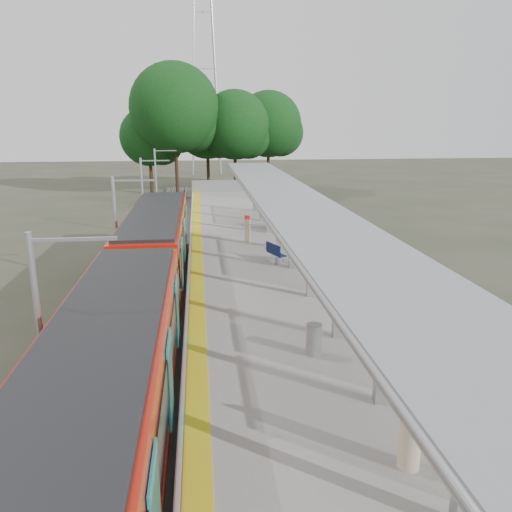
{
  "coord_description": "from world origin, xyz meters",
  "views": [
    {
      "loc": [
        -2.36,
        -4.76,
        7.88
      ],
      "look_at": [
        -0.0,
        15.63,
        2.3
      ],
      "focal_mm": 35.0,
      "sensor_mm": 36.0,
      "label": 1
    }
  ],
  "objects": [
    {
      "name": "trackbed",
      "position": [
        -4.5,
        20.0,
        0.12
      ],
      "size": [
        3.0,
        70.0,
        0.24
      ],
      "primitive_type": "cube",
      "color": "#59544C",
      "rests_on": "ground"
    },
    {
      "name": "platform",
      "position": [
        0.0,
        20.0,
        0.5
      ],
      "size": [
        6.0,
        50.0,
        1.0
      ],
      "primitive_type": "cube",
      "color": "gray",
      "rests_on": "ground"
    },
    {
      "name": "tactile_strip",
      "position": [
        -2.55,
        20.0,
        1.01
      ],
      "size": [
        0.6,
        50.0,
        0.02
      ],
      "primitive_type": "cube",
      "color": "gold",
      "rests_on": "platform"
    },
    {
      "name": "end_fence",
      "position": [
        0.0,
        44.95,
        1.6
      ],
      "size": [
        6.0,
        0.1,
        1.2
      ],
      "primitive_type": "cube",
      "color": "#9EA0A5",
      "rests_on": "platform"
    },
    {
      "name": "train",
      "position": [
        -4.5,
        12.84,
        2.05
      ],
      "size": [
        2.74,
        27.6,
        3.62
      ],
      "color": "black",
      "rests_on": "ground"
    },
    {
      "name": "canopy",
      "position": [
        1.61,
        16.19,
        4.2
      ],
      "size": [
        3.27,
        38.0,
        3.66
      ],
      "color": "#9EA0A5",
      "rests_on": "platform"
    },
    {
      "name": "pylon",
      "position": [
        -1.0,
        73.0,
        19.0
      ],
      "size": [
        8.0,
        4.0,
        38.0
      ],
      "primitive_type": null,
      "color": "#9EA0A5",
      "rests_on": "ground"
    },
    {
      "name": "tree_cluster",
      "position": [
        -1.14,
        51.94,
        7.87
      ],
      "size": [
        20.4,
        13.5,
        13.8
      ],
      "color": "#382316",
      "rests_on": "ground"
    },
    {
      "name": "catenary_masts",
      "position": [
        -6.22,
        19.0,
        2.91
      ],
      "size": [
        2.08,
        48.16,
        5.4
      ],
      "color": "#9EA0A5",
      "rests_on": "ground"
    },
    {
      "name": "bench_mid",
      "position": [
        1.38,
        19.23,
        1.49
      ],
      "size": [
        0.9,
        1.4,
        0.92
      ],
      "rotation": [
        0.0,
        0.0,
        0.39
      ],
      "color": "#101D53",
      "rests_on": "platform"
    },
    {
      "name": "bench_far",
      "position": [
        2.6,
        26.88,
        1.62
      ],
      "size": [
        0.77,
        1.78,
        1.18
      ],
      "rotation": [
        0.0,
        0.0,
        0.15
      ],
      "color": "#101D53",
      "rests_on": "platform"
    },
    {
      "name": "info_pillar_near",
      "position": [
        1.75,
        3.59,
        1.87
      ],
      "size": [
        0.45,
        0.45,
        2.0
      ],
      "rotation": [
        0.0,
        0.0,
        -0.28
      ],
      "color": "beige",
      "rests_on": "platform"
    },
    {
      "name": "info_pillar_far",
      "position": [
        0.4,
        23.51,
        1.69
      ],
      "size": [
        0.36,
        0.36,
        1.59
      ],
      "rotation": [
        0.0,
        0.0,
        -0.31
      ],
      "color": "beige",
      "rests_on": "platform"
    },
    {
      "name": "litter_bin",
      "position": [
        0.98,
        8.81,
        1.49
      ],
      "size": [
        0.56,
        0.56,
        0.98
      ],
      "primitive_type": "cylinder",
      "rotation": [
        0.0,
        0.0,
        -0.2
      ],
      "color": "#9EA0A5",
      "rests_on": "platform"
    }
  ]
}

